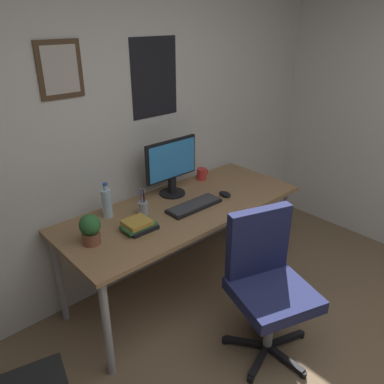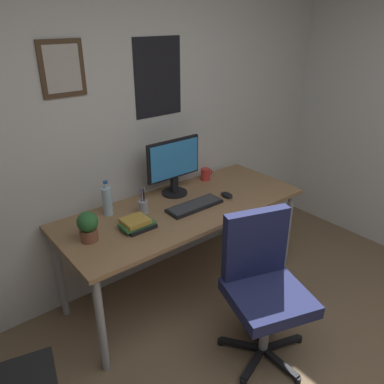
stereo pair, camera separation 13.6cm
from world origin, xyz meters
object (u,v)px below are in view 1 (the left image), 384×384
object	(u,v)px
coffee_mug_near	(202,174)
potted_plant	(90,228)
book_stack_left	(139,225)
keyboard	(194,206)
computer_mouse	(225,194)
monitor	(172,165)
pen_cup	(143,207)
office_chair	(266,278)
water_bottle	(107,203)

from	to	relation	value
coffee_mug_near	potted_plant	world-z (taller)	potted_plant
book_stack_left	keyboard	bearing A→B (deg)	-0.64
computer_mouse	book_stack_left	bearing A→B (deg)	177.97
keyboard	coffee_mug_near	world-z (taller)	coffee_mug_near
monitor	potted_plant	distance (m)	0.85
potted_plant	pen_cup	xyz separation A→B (m)	(0.45, 0.09, -0.05)
office_chair	pen_cup	size ratio (longest dim) A/B	4.75
monitor	book_stack_left	xyz separation A→B (m)	(-0.51, -0.28, -0.21)
pen_cup	keyboard	bearing A→B (deg)	-25.21
computer_mouse	pen_cup	world-z (taller)	pen_cup
coffee_mug_near	book_stack_left	distance (m)	0.94
keyboard	potted_plant	bearing A→B (deg)	175.26
book_stack_left	monitor	bearing A→B (deg)	28.57
coffee_mug_near	book_stack_left	bearing A→B (deg)	-159.25
keyboard	water_bottle	bearing A→B (deg)	150.97
water_bottle	potted_plant	xyz separation A→B (m)	(-0.25, -0.23, -0.00)
monitor	water_bottle	world-z (taller)	monitor
potted_plant	book_stack_left	bearing A→B (deg)	-11.09
coffee_mug_near	book_stack_left	xyz separation A→B (m)	(-0.88, -0.33, -0.01)
computer_mouse	book_stack_left	world-z (taller)	book_stack_left
office_chair	coffee_mug_near	world-z (taller)	office_chair
water_bottle	office_chair	bearing A→B (deg)	-63.61
water_bottle	monitor	bearing A→B (deg)	-1.53
coffee_mug_near	book_stack_left	size ratio (longest dim) A/B	0.53
water_bottle	potted_plant	bearing A→B (deg)	-137.46
office_chair	pen_cup	world-z (taller)	office_chair
water_bottle	book_stack_left	size ratio (longest dim) A/B	1.15
potted_plant	pen_cup	size ratio (longest dim) A/B	0.98
book_stack_left	potted_plant	bearing A→B (deg)	168.91
keyboard	book_stack_left	distance (m)	0.48
monitor	pen_cup	xyz separation A→B (m)	(-0.36, -0.12, -0.19)
computer_mouse	water_bottle	world-z (taller)	water_bottle
keyboard	book_stack_left	size ratio (longest dim) A/B	1.96
office_chair	computer_mouse	world-z (taller)	office_chair
office_chair	coffee_mug_near	xyz separation A→B (m)	(0.43, 1.04, 0.26)
office_chair	water_bottle	xyz separation A→B (m)	(-0.50, 1.00, 0.32)
water_bottle	potted_plant	distance (m)	0.34
water_bottle	keyboard	bearing A→B (deg)	-29.03
computer_mouse	water_bottle	xyz separation A→B (m)	(-0.84, 0.32, 0.09)
office_chair	water_bottle	world-z (taller)	water_bottle
office_chair	pen_cup	xyz separation A→B (m)	(-0.30, 0.86, 0.26)
computer_mouse	pen_cup	bearing A→B (deg)	164.15
monitor	keyboard	distance (m)	0.36
pen_cup	computer_mouse	bearing A→B (deg)	-15.85
computer_mouse	pen_cup	distance (m)	0.66
office_chair	keyboard	xyz separation A→B (m)	(0.04, 0.71, 0.22)
potted_plant	water_bottle	bearing A→B (deg)	42.54
keyboard	potted_plant	size ratio (longest dim) A/B	2.21
coffee_mug_near	potted_plant	xyz separation A→B (m)	(-1.18, -0.27, 0.06)
keyboard	coffee_mug_near	distance (m)	0.52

